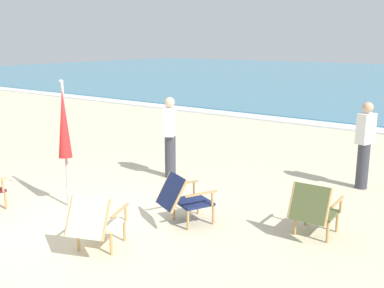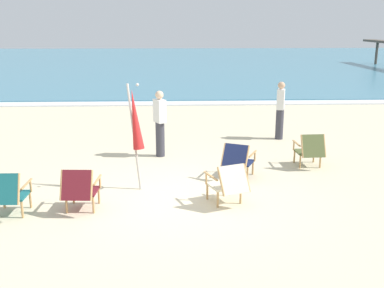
% 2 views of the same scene
% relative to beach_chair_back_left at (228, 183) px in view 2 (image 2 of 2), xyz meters
% --- Properties ---
extents(ground_plane, '(80.00, 80.00, 0.00)m').
position_rel_beach_chair_back_left_xyz_m(ground_plane, '(-1.04, 0.44, -0.42)').
color(ground_plane, beige).
extents(sea, '(80.00, 40.00, 0.10)m').
position_rel_beach_chair_back_left_xyz_m(sea, '(-1.04, 30.95, -0.37)').
color(sea, teal).
rests_on(sea, ground).
extents(surf_band, '(80.00, 1.10, 0.06)m').
position_rel_beach_chair_back_left_xyz_m(surf_band, '(-1.04, 10.65, -0.39)').
color(surf_band, white).
rests_on(surf_band, ground).
extents(beach_chair_back_left, '(0.81, 0.91, 0.78)m').
position_rel_beach_chair_back_left_xyz_m(beach_chair_back_left, '(0.00, 0.00, 0.00)').
color(beach_chair_back_left, beige).
rests_on(beach_chair_back_left, ground).
extents(beach_chair_front_left, '(0.84, 0.93, 0.78)m').
position_rel_beach_chair_back_left_xyz_m(beach_chair_front_left, '(0.36, 1.40, -0.00)').
color(beach_chair_front_left, '#19234C').
rests_on(beach_chair_front_left, ground).
extents(beach_chair_mid_center, '(0.60, 0.69, 0.81)m').
position_rel_beach_chair_back_left_xyz_m(beach_chair_mid_center, '(-3.78, -0.38, 0.01)').
color(beach_chair_mid_center, '#196066').
rests_on(beach_chair_mid_center, ground).
extents(beach_chair_front_right, '(0.63, 0.74, 0.81)m').
position_rel_beach_chair_back_left_xyz_m(beach_chair_front_right, '(-2.61, -0.21, 0.01)').
color(beach_chair_front_right, maroon).
rests_on(beach_chair_front_right, ground).
extents(beach_chair_far_center, '(0.62, 0.74, 0.80)m').
position_rel_beach_chair_back_left_xyz_m(beach_chair_far_center, '(2.11, 2.11, 0.01)').
color(beach_chair_far_center, '#515B33').
rests_on(beach_chair_far_center, ground).
extents(umbrella_furled_red, '(0.42, 0.41, 2.11)m').
position_rel_beach_chair_back_left_xyz_m(umbrella_furled_red, '(-1.72, 0.91, 0.96)').
color(umbrella_furled_red, '#B7B2A8').
rests_on(umbrella_furled_red, ground).
extents(person_near_chairs, '(0.29, 0.38, 1.63)m').
position_rel_beach_chair_back_left_xyz_m(person_near_chairs, '(2.01, 4.74, 0.42)').
color(person_near_chairs, '#383842').
rests_on(person_near_chairs, ground).
extents(person_by_waterline, '(0.34, 0.39, 1.63)m').
position_rel_beach_chair_back_left_xyz_m(person_by_waterline, '(-1.32, 3.15, 0.42)').
color(person_by_waterline, '#383842').
rests_on(person_by_waterline, ground).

